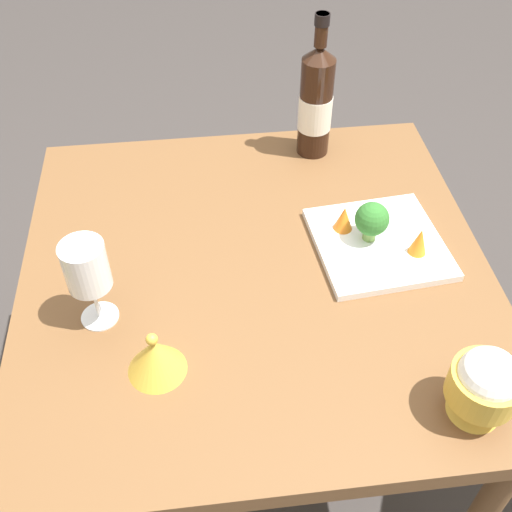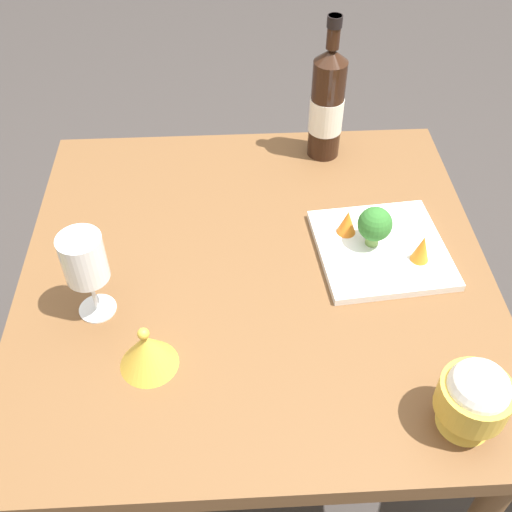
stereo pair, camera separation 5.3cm
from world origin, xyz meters
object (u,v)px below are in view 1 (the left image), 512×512
Objects in this scene: rice_bowl at (484,385)px; serving_plate at (378,243)px; carrot_garnish_left at (419,241)px; carrot_garnish_right at (344,218)px; wine_bottle at (316,102)px; wine_glass at (86,268)px; broccoli_floret at (372,220)px; rice_bowl_lid at (155,356)px.

rice_bowl is 0.39m from serving_plate.
carrot_garnish_left is 0.16m from carrot_garnish_right.
wine_bottle is 0.74m from rice_bowl.
wine_bottle is 5.60× the size of carrot_garnish_left.
rice_bowl reaches higher than carrot_garnish_left.
wine_bottle is 6.10× the size of carrot_garnish_right.
wine_glass is 0.62m from carrot_garnish_left.
serving_plate is at bearing 102.06° from wine_bottle.
broccoli_floret is at bearing -30.50° from carrot_garnish_left.
carrot_garnish_right is (0.12, -0.43, -0.03)m from rice_bowl.
carrot_garnish_right is at bearing -34.70° from serving_plate.
serving_plate is 4.56× the size of carrot_garnish_left.
serving_plate is at bearing 153.44° from broccoli_floret.
wine_bottle is at bearing -135.78° from wine_glass.
wine_glass is at bearing -50.57° from rice_bowl_lid.
wine_bottle is 0.66m from wine_glass.
rice_bowl_lid is (-0.10, 0.13, -0.09)m from wine_glass.
rice_bowl_lid is 1.67× the size of carrot_garnish_left.
carrot_garnish_right reaches higher than serving_plate.
wine_glass is 3.26× the size of carrot_garnish_right.
broccoli_floret is at bearing 99.20° from wine_bottle.
serving_plate is at bearing -31.61° from carrot_garnish_left.
rice_bowl_lid is (0.37, 0.59, -0.09)m from wine_bottle.
rice_bowl_lid is at bearing 57.67° from wine_bottle.
wine_glass is 0.19m from rice_bowl_lid.
wine_bottle reaches higher than serving_plate.
wine_bottle is 0.34m from broccoli_floret.
serving_plate is 4.96× the size of carrot_garnish_right.
wine_glass is 1.26× the size of rice_bowl.
carrot_garnish_left is 1.09× the size of carrot_garnish_right.
wine_glass is 0.55m from broccoli_floret.
rice_bowl is at bearing 88.00° from carrot_garnish_left.
wine_bottle is at bearing -88.46° from carrot_garnish_right.
carrot_garnish_right is at bearing 91.54° from wine_bottle.
carrot_garnish_left is (-0.07, 0.04, 0.04)m from serving_plate.
carrot_garnish_left is (-0.01, -0.34, -0.03)m from rice_bowl.
rice_bowl_lid is at bearing 21.99° from carrot_garnish_left.
wine_glass is 2.09× the size of broccoli_floret.
broccoli_floret is at bearing -149.02° from rice_bowl_lid.
serving_plate is 0.06m from broccoli_floret.
carrot_garnish_left is at bearing 146.82° from carrot_garnish_right.
broccoli_floret is (0.02, -0.01, 0.06)m from serving_plate.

